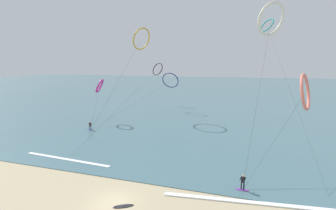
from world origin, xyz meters
name	(u,v)px	position (x,y,z in m)	size (l,w,h in m)	color
ground_plane	(113,203)	(0.00, 0.00, 0.00)	(400.00, 400.00, 0.00)	tan
sea_water	(211,88)	(0.00, 104.06, 0.04)	(400.00, 200.00, 0.08)	#476B75
surfer_violet	(243,183)	(11.81, 5.53, 0.82)	(1.40, 0.70, 1.70)	purple
surfer_cobalt	(90,126)	(-15.91, 19.27, 0.82)	(1.40, 0.72, 1.70)	#2647B7
kite_teal	(267,25)	(17.39, 39.53, 21.35)	(4.50, 35.07, 22.97)	teal
kite_charcoal	(157,69)	(-12.40, 50.60, 11.14)	(4.67, 44.84, 13.17)	black
kite_navy	(170,80)	(-5.82, 41.92, 8.37)	(12.52, 23.98, 10.54)	navy
kite_ivory	(271,19)	(15.35, 20.31, 19.36)	(5.99, 16.98, 21.75)	silver
kite_coral	(305,92)	(19.20, 14.66, 9.42)	(8.96, 11.60, 11.81)	#EA7260
kite_amber	(142,39)	(-11.25, 35.13, 18.81)	(6.70, 18.83, 21.44)	orange
kite_magenta	(100,86)	(-17.87, 26.33, 8.04)	(3.40, 8.98, 9.65)	#CC288E
surfboard_spare	(123,206)	(1.15, -0.14, 0.04)	(1.93, 1.34, 0.20)	black
wave_crest_near	(264,204)	(13.68, 3.73, 0.06)	(18.90, 0.50, 0.12)	white
wave_crest_mid	(67,159)	(-10.91, 6.76, 0.06)	(13.63, 0.50, 0.12)	white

